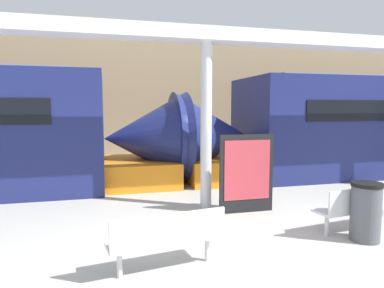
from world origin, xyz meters
name	(u,v)px	position (x,y,z in m)	size (l,w,h in m)	color
ground_plane	(244,287)	(0.00, 0.00, 0.00)	(60.00, 60.00, 0.00)	#B2AFA8
station_wall	(144,100)	(0.00, 10.58, 2.50)	(56.00, 0.20, 5.00)	#9E8460
bench_near	(168,236)	(-0.82, 0.64, 0.48)	(1.60, 0.68, 0.82)	silver
bench_far	(360,205)	(2.68, 1.25, 0.48)	(1.66, 0.67, 0.82)	silver
trash_bin	(366,212)	(2.51, 0.91, 0.48)	(0.49, 0.49, 0.96)	#4C4F54
poster_board	(247,173)	(1.23, 2.81, 0.82)	(1.17, 0.07, 1.63)	black
support_column_near	(206,126)	(0.53, 3.40, 1.77)	(0.24, 0.24, 3.55)	silver
canopy_beam	(206,35)	(0.53, 3.40, 3.69)	(28.00, 0.60, 0.28)	silver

